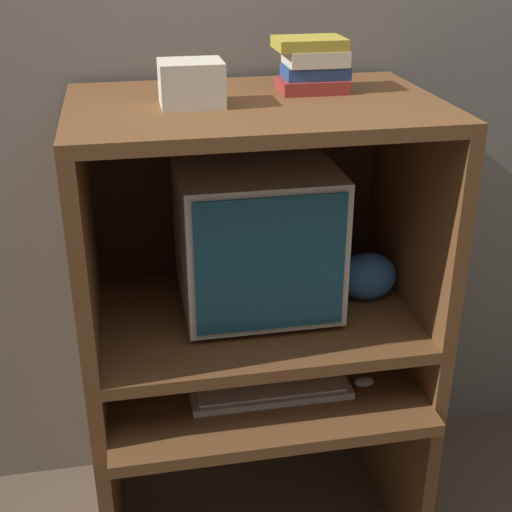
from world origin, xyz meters
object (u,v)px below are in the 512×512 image
object	(u,v)px
mouse	(364,382)
snack_bag	(367,276)
storage_box	(191,83)
keyboard	(270,390)
crt_monitor	(255,234)
book_stack	(313,64)

from	to	relation	value
mouse	snack_bag	world-z (taller)	snack_bag
snack_bag	storage_box	distance (m)	0.80
mouse	snack_bag	size ratio (longest dim) A/B	0.33
keyboard	mouse	world-z (taller)	same
crt_monitor	mouse	world-z (taller)	crt_monitor
crt_monitor	storage_box	xyz separation A→B (m)	(-0.18, -0.06, 0.45)
book_stack	storage_box	xyz separation A→B (m)	(-0.34, -0.11, -0.02)
snack_bag	storage_box	size ratio (longest dim) A/B	1.12
storage_box	mouse	bearing A→B (deg)	-19.65
mouse	book_stack	world-z (taller)	book_stack
keyboard	storage_box	world-z (taller)	storage_box
crt_monitor	snack_bag	size ratio (longest dim) A/B	2.54
crt_monitor	mouse	xyz separation A→B (m)	(0.28, -0.23, -0.40)
mouse	book_stack	xyz separation A→B (m)	(-0.11, 0.27, 0.87)
crt_monitor	book_stack	world-z (taller)	book_stack
mouse	snack_bag	bearing A→B (deg)	72.74
snack_bag	book_stack	size ratio (longest dim) A/B	0.90
mouse	book_stack	size ratio (longest dim) A/B	0.30
snack_bag	storage_box	xyz separation A→B (m)	(-0.52, -0.03, 0.61)
storage_box	crt_monitor	bearing A→B (deg)	19.44
keyboard	book_stack	size ratio (longest dim) A/B	2.35
crt_monitor	snack_bag	bearing A→B (deg)	-5.81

